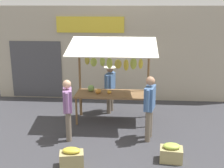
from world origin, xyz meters
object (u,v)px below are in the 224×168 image
Objects in this scene: vendor_with_sunhat at (110,86)px; shopper_in_striped_shirt at (150,103)px; produce_crate_side at (171,153)px; market_stall at (113,71)px; shopper_in_grey_tee at (68,106)px; produce_crate_near at (72,158)px.

vendor_with_sunhat is 0.91× the size of shopper_in_striped_shirt.
vendor_with_sunhat is 3.50m from produce_crate_side.
shopper_in_grey_tee is (1.06, 1.38, -0.62)m from market_stall.
shopper_in_striped_shirt reaches higher than produce_crate_side.
produce_crate_side is at bearing 122.96° from market_stall.
produce_crate_side is (-1.51, 2.33, -1.35)m from market_stall.
shopper_in_striped_shirt is 3.15× the size of produce_crate_side.
market_stall reaches higher than vendor_with_sunhat.
shopper_in_striped_shirt is 1.06× the size of shopper_in_grey_tee.
market_stall is 3.09m from produce_crate_side.
produce_crate_near is at bearing -176.91° from shopper_in_grey_tee.
produce_crate_near is at bearing 143.09° from shopper_in_striped_shirt.
vendor_with_sunhat reaches higher than produce_crate_near.
produce_crate_side is (-0.46, 1.08, -0.80)m from shopper_in_striped_shirt.
vendor_with_sunhat reaches higher than produce_crate_side.
produce_crate_side is (-2.21, -0.39, -0.00)m from produce_crate_near.
produce_crate_near is (-0.36, 1.33, -0.73)m from shopper_in_grey_tee.
shopper_in_grey_tee is 1.56m from produce_crate_near.
produce_crate_near is (0.70, 2.71, -1.35)m from market_stall.
vendor_with_sunhat is 3.52m from produce_crate_near.
shopper_in_striped_shirt reaches higher than vendor_with_sunhat.
market_stall is at bearing -104.50° from produce_crate_near.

